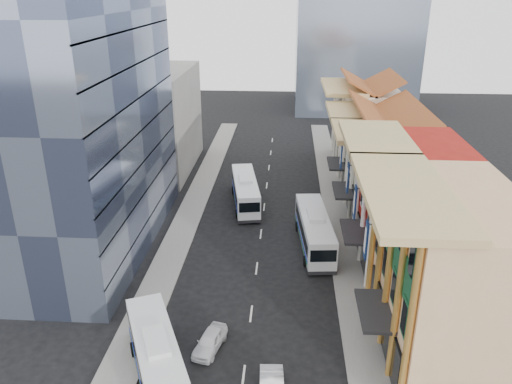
# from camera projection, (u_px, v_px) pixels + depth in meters

# --- Properties ---
(sidewalk_right) EXTENTS (3.00, 90.00, 0.15)m
(sidewalk_right) POSITION_uv_depth(u_px,v_px,m) (341.00, 236.00, 52.54)
(sidewalk_right) COLOR slate
(sidewalk_right) RESTS_ON ground
(sidewalk_left) EXTENTS (3.00, 90.00, 0.15)m
(sidewalk_left) POSITION_uv_depth(u_px,v_px,m) (182.00, 231.00, 53.56)
(sidewalk_left) COLOR slate
(sidewalk_left) RESTS_ON ground
(shophouse_tan) EXTENTS (8.00, 14.00, 12.00)m
(shophouse_tan) POSITION_uv_depth(u_px,v_px,m) (450.00, 276.00, 34.27)
(shophouse_tan) COLOR #D9AD7D
(shophouse_tan) RESTS_ON ground
(shophouse_red) EXTENTS (8.00, 10.00, 12.00)m
(shophouse_red) POSITION_uv_depth(u_px,v_px,m) (412.00, 205.00, 45.33)
(shophouse_red) COLOR maroon
(shophouse_red) RESTS_ON ground
(shophouse_cream_near) EXTENTS (8.00, 9.00, 10.00)m
(shophouse_cream_near) POSITION_uv_depth(u_px,v_px,m) (391.00, 178.00, 54.47)
(shophouse_cream_near) COLOR silver
(shophouse_cream_near) RESTS_ON ground
(shophouse_cream_mid) EXTENTS (8.00, 9.00, 10.00)m
(shophouse_cream_mid) POSITION_uv_depth(u_px,v_px,m) (378.00, 153.00, 62.77)
(shophouse_cream_mid) COLOR silver
(shophouse_cream_mid) RESTS_ON ground
(shophouse_cream_far) EXTENTS (8.00, 12.00, 11.00)m
(shophouse_cream_far) POSITION_uv_depth(u_px,v_px,m) (367.00, 127.00, 72.26)
(shophouse_cream_far) COLOR silver
(shophouse_cream_far) RESTS_ON ground
(office_tower) EXTENTS (12.00, 26.00, 30.00)m
(office_tower) POSITION_uv_depth(u_px,v_px,m) (74.00, 97.00, 45.59)
(office_tower) COLOR #434D6B
(office_tower) RESTS_ON ground
(office_block_far) EXTENTS (10.00, 18.00, 14.00)m
(office_block_far) POSITION_uv_depth(u_px,v_px,m) (155.00, 120.00, 69.80)
(office_block_far) COLOR gray
(office_block_far) RESTS_ON ground
(bus_left_near) EXTENTS (7.01, 11.42, 3.63)m
(bus_left_near) POSITION_uv_depth(u_px,v_px,m) (158.00, 361.00, 32.46)
(bus_left_near) COLOR silver
(bus_left_near) RESTS_ON ground
(bus_left_far) EXTENTS (4.47, 11.60, 3.63)m
(bus_left_far) POSITION_uv_depth(u_px,v_px,m) (245.00, 191.00, 59.50)
(bus_left_far) COLOR silver
(bus_left_far) RESTS_ON ground
(bus_right) EXTENTS (3.80, 11.90, 3.75)m
(bus_right) POSITION_uv_depth(u_px,v_px,m) (314.00, 230.00, 49.82)
(bus_right) COLOR silver
(bus_right) RESTS_ON ground
(sedan_left) EXTENTS (2.52, 4.20, 1.33)m
(sedan_left) POSITION_uv_depth(u_px,v_px,m) (210.00, 341.00, 36.07)
(sedan_left) COLOR silver
(sedan_left) RESTS_ON ground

